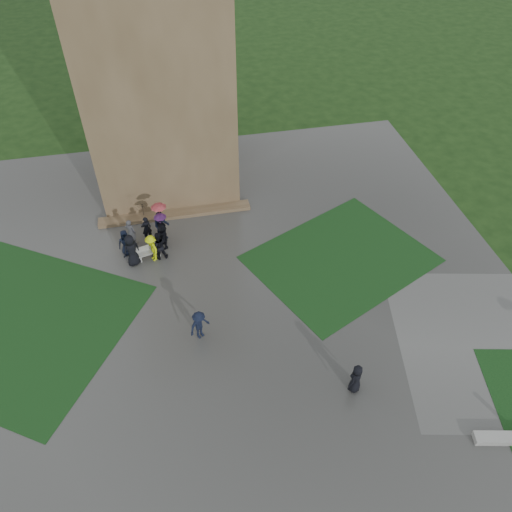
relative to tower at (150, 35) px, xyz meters
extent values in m
plane|color=black|center=(0.00, -15.00, -9.00)|extent=(120.00, 120.00, 0.00)
cube|color=#383835|center=(0.00, -13.00, -8.99)|extent=(34.00, 34.00, 0.02)
cube|color=black|center=(-8.50, -11.00, -8.97)|extent=(14.10, 13.46, 0.01)
cube|color=black|center=(8.50, -10.00, -8.97)|extent=(11.12, 10.15, 0.01)
cube|color=brown|center=(0.00, 0.00, 0.00)|extent=(8.00, 8.00, 18.00)
cube|color=brown|center=(0.00, -4.40, -8.87)|extent=(9.00, 0.80, 0.22)
cube|color=#A6A6A1|center=(-1.68, -7.80, -8.60)|extent=(1.36, 0.72, 0.05)
cube|color=#A6A6A1|center=(-2.18, -7.93, -8.80)|extent=(0.16, 0.35, 0.37)
cube|color=#A6A6A1|center=(-1.17, -7.66, -8.80)|extent=(0.16, 0.35, 0.37)
cube|color=#A6A6A1|center=(-1.73, -7.61, -8.40)|extent=(1.27, 0.38, 0.35)
imported|color=black|center=(-0.82, -7.04, -8.16)|extent=(0.66, 1.57, 1.65)
imported|color=black|center=(-0.84, -6.34, -8.06)|extent=(0.93, 0.58, 1.84)
imported|color=black|center=(-1.68, -6.23, -8.20)|extent=(0.66, 0.56, 1.55)
imported|color=#414146|center=(-2.55, -6.45, -8.15)|extent=(0.73, 0.66, 1.67)
imported|color=black|center=(-2.84, -7.26, -8.18)|extent=(0.81, 0.57, 1.61)
imported|color=black|center=(-2.52, -8.10, -8.02)|extent=(1.14, 1.03, 1.92)
imported|color=#D3EC0D|center=(-1.47, -7.98, -8.17)|extent=(0.90, 1.18, 1.63)
imported|color=black|center=(-1.11, -7.91, -8.13)|extent=(0.88, 0.57, 1.71)
imported|color=#E75F6A|center=(-0.84, -6.34, -6.89)|extent=(0.81, 0.81, 0.71)
imported|color=#713085|center=(-0.82, -7.04, -7.00)|extent=(0.66, 0.66, 0.58)
imported|color=black|center=(-1.68, -6.23, -6.88)|extent=(0.84, 0.84, 0.77)
imported|color=black|center=(0.39, -13.67, -8.17)|extent=(1.18, 1.01, 1.63)
imported|color=black|center=(6.47, -17.75, -8.20)|extent=(0.91, 0.89, 1.56)
camera|label=1|loc=(0.06, -28.25, 9.82)|focal=35.00mm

